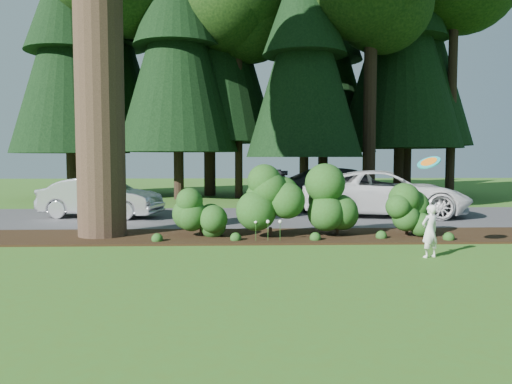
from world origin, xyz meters
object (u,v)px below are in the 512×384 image
car_dark_suv (346,189)px  frisbee (429,162)px  car_white_suv (385,193)px  child (430,231)px  car_silver_wagon (101,198)px

car_dark_suv → frisbee: bearing=175.7°
car_white_suv → car_dark_suv: (-0.92, 2.15, 0.02)m
car_white_suv → car_dark_suv: size_ratio=1.02×
frisbee → car_dark_suv: bearing=88.0°
child → car_silver_wagon: bearing=-61.6°
car_white_suv → child: (-1.17, -7.18, -0.28)m
car_silver_wagon → car_white_suv: 9.91m
car_silver_wagon → child: car_silver_wagon is taller
car_dark_suv → child: 9.34m
car_dark_suv → car_white_suv: bearing=-159.3°
car_dark_suv → frisbee: size_ratio=11.39×
car_white_suv → frisbee: (-1.24, -7.21, 1.16)m
car_dark_suv → child: size_ratio=5.11×
car_silver_wagon → child: bearing=-116.9°
car_white_suv → frisbee: 7.41m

